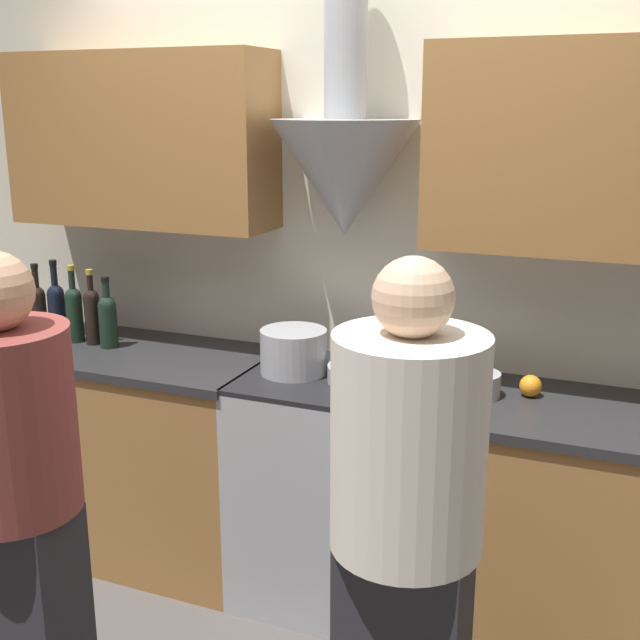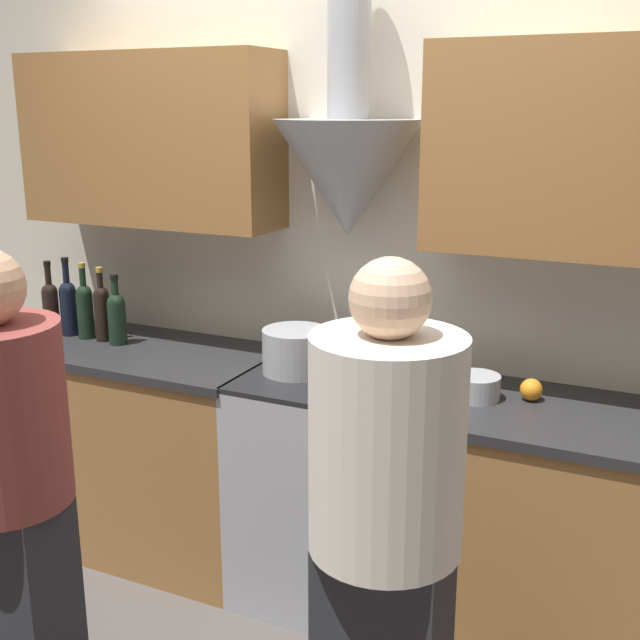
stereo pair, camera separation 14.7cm
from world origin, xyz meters
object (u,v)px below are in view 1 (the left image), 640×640
(stove_range, at_px, (330,486))
(person_foreground_left, at_px, (15,503))
(wine_bottle_1, at_px, (57,308))
(person_foreground_right, at_px, (405,544))
(stock_pot, at_px, (294,351))
(wine_bottle_4, at_px, (108,318))
(saucepan, at_px, (476,384))
(mixing_bowl, at_px, (367,373))
(orange_fruit, at_px, (531,386))
(wine_bottle_3, at_px, (92,313))
(wine_bottle_0, at_px, (38,309))
(wine_bottle_2, at_px, (74,311))

(stove_range, bearing_deg, person_foreground_left, -113.32)
(wine_bottle_1, bearing_deg, person_foreground_right, -27.58)
(stove_range, height_order, stock_pot, stock_pot)
(wine_bottle_4, height_order, person_foreground_left, person_foreground_left)
(wine_bottle_4, bearing_deg, saucepan, 0.26)
(person_foreground_left, relative_size, person_foreground_right, 0.98)
(mixing_bowl, xyz_separation_m, orange_fruit, (0.59, 0.07, 0.01))
(mixing_bowl, relative_size, person_foreground_right, 0.19)
(wine_bottle_3, relative_size, saucepan, 1.92)
(mixing_bowl, bearing_deg, wine_bottle_1, 179.09)
(mixing_bowl, relative_size, orange_fruit, 3.79)
(saucepan, height_order, person_foreground_right, person_foreground_right)
(wine_bottle_0, xyz_separation_m, saucepan, (1.96, 0.00, -0.09))
(mixing_bowl, height_order, person_foreground_left, person_foreground_left)
(wine_bottle_2, distance_m, wine_bottle_3, 0.10)
(wine_bottle_4, xyz_separation_m, person_foreground_right, (1.61, -0.97, -0.18))
(wine_bottle_1, relative_size, wine_bottle_2, 1.04)
(mixing_bowl, bearing_deg, wine_bottle_2, 179.37)
(wine_bottle_3, height_order, mixing_bowl, wine_bottle_3)
(wine_bottle_4, relative_size, stock_pot, 1.19)
(wine_bottle_1, distance_m, person_foreground_right, 2.15)
(mixing_bowl, xyz_separation_m, person_foreground_left, (-0.64, -1.15, -0.10))
(wine_bottle_2, relative_size, person_foreground_left, 0.22)
(wine_bottle_3, height_order, orange_fruit, wine_bottle_3)
(wine_bottle_3, bearing_deg, stove_range, -0.88)
(wine_bottle_1, xyz_separation_m, wine_bottle_4, (0.29, -0.02, -0.01))
(mixing_bowl, bearing_deg, stove_range, -179.43)
(stove_range, xyz_separation_m, wine_bottle_0, (-1.40, 0.00, 0.60))
(wine_bottle_2, distance_m, mixing_bowl, 1.36)
(stove_range, relative_size, wine_bottle_3, 2.84)
(wine_bottle_3, height_order, saucepan, wine_bottle_3)
(wine_bottle_0, bearing_deg, wine_bottle_4, -0.35)
(wine_bottle_4, bearing_deg, wine_bottle_1, 175.35)
(wine_bottle_0, relative_size, person_foreground_left, 0.21)
(stove_range, height_order, wine_bottle_0, wine_bottle_0)
(saucepan, distance_m, person_foreground_left, 1.57)
(stock_pot, height_order, saucepan, stock_pot)
(stove_range, bearing_deg, wine_bottle_3, 179.12)
(stock_pot, bearing_deg, wine_bottle_3, 178.46)
(wine_bottle_3, xyz_separation_m, saucepan, (1.67, -0.01, -0.09))
(stove_range, height_order, person_foreground_left, person_foreground_left)
(mixing_bowl, bearing_deg, saucepan, 0.92)
(stove_range, height_order, wine_bottle_1, wine_bottle_1)
(mixing_bowl, bearing_deg, wine_bottle_4, -179.98)
(person_foreground_left, height_order, person_foreground_right, person_foreground_right)
(mixing_bowl, bearing_deg, orange_fruit, 6.78)
(mixing_bowl, distance_m, saucepan, 0.41)
(wine_bottle_2, xyz_separation_m, stock_pot, (1.06, -0.03, -0.05))
(wine_bottle_2, height_order, person_foreground_right, person_foreground_right)
(orange_fruit, bearing_deg, stove_range, -174.46)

